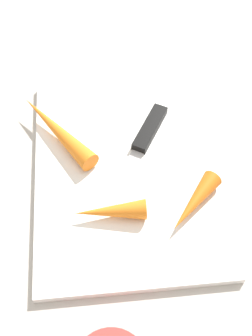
# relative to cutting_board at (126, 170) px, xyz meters

# --- Properties ---
(ground_plane) EXTENTS (1.40, 1.40, 0.00)m
(ground_plane) POSITION_rel_cutting_board_xyz_m (0.00, 0.00, -0.01)
(ground_plane) COLOR #ADA8A0
(cutting_board) EXTENTS (0.36, 0.26, 0.01)m
(cutting_board) POSITION_rel_cutting_board_xyz_m (0.00, 0.00, 0.00)
(cutting_board) COLOR white
(cutting_board) RESTS_ON ground_plane
(knife) EXTENTS (0.18, 0.12, 0.01)m
(knife) POSITION_rel_cutting_board_xyz_m (-0.05, 0.04, 0.01)
(knife) COLOR #B7B7BC
(knife) RESTS_ON cutting_board
(carrot_shortest) EXTENTS (0.03, 0.10, 0.03)m
(carrot_shortest) POSITION_rel_cutting_board_xyz_m (0.08, -0.03, 0.02)
(carrot_shortest) COLOR orange
(carrot_shortest) RESTS_ON cutting_board
(carrot_medium) EXTENTS (0.09, 0.09, 0.03)m
(carrot_medium) POSITION_rel_cutting_board_xyz_m (0.07, 0.08, 0.02)
(carrot_medium) COLOR orange
(carrot_medium) RESTS_ON cutting_board
(carrot_longest) EXTENTS (0.15, 0.12, 0.03)m
(carrot_longest) POSITION_rel_cutting_board_xyz_m (-0.07, -0.10, 0.02)
(carrot_longest) COLOR orange
(carrot_longest) RESTS_ON cutting_board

